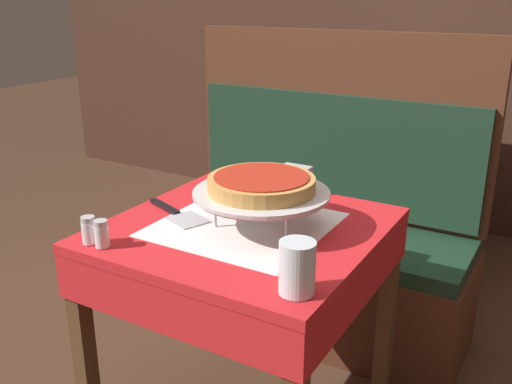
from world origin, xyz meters
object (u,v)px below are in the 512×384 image
(dining_table_rear, at_px, (414,143))
(napkin_holder, at_px, (295,179))
(pizza_pan_stand, at_px, (261,194))
(water_glass_near, at_px, (297,268))
(pizza_server, at_px, (177,214))
(condiment_caddy, at_px, (434,111))
(dining_table_front, at_px, (245,257))
(booth_bench, at_px, (316,246))
(salt_shaker, at_px, (89,230))
(pepper_shaker, at_px, (102,234))
(deep_dish_pizza, at_px, (261,183))

(dining_table_rear, bearing_deg, napkin_holder, -91.53)
(dining_table_rear, height_order, napkin_holder, napkin_holder)
(pizza_pan_stand, xyz_separation_m, water_glass_near, (0.26, -0.29, -0.04))
(dining_table_rear, height_order, pizza_server, pizza_server)
(napkin_holder, bearing_deg, condiment_caddy, 85.95)
(dining_table_front, bearing_deg, napkin_holder, 90.66)
(booth_bench, bearing_deg, dining_table_rear, 81.48)
(salt_shaker, height_order, pepper_shaker, salt_shaker)
(deep_dish_pizza, distance_m, pepper_shaker, 0.45)
(booth_bench, distance_m, pepper_shaker, 1.18)
(pizza_pan_stand, relative_size, salt_shaker, 5.13)
(pepper_shaker, bearing_deg, pizza_server, 84.13)
(pizza_pan_stand, xyz_separation_m, condiment_caddy, (0.05, 1.78, -0.06))
(pepper_shaker, bearing_deg, dining_table_front, 52.78)
(pizza_pan_stand, height_order, deep_dish_pizza, deep_dish_pizza)
(dining_table_front, bearing_deg, salt_shaker, -132.11)
(salt_shaker, distance_m, pepper_shaker, 0.05)
(dining_table_front, relative_size, dining_table_rear, 1.01)
(pizza_pan_stand, relative_size, napkin_holder, 3.87)
(deep_dish_pizza, relative_size, napkin_holder, 3.02)
(booth_bench, relative_size, pizza_pan_stand, 3.37)
(dining_table_front, xyz_separation_m, deep_dish_pizza, (0.05, 0.01, 0.24))
(pizza_pan_stand, xyz_separation_m, pepper_shaker, (-0.29, -0.33, -0.06))
(deep_dish_pizza, bearing_deg, condiment_caddy, 88.45)
(pizza_server, distance_m, condiment_caddy, 1.85)
(dining_table_front, distance_m, booth_bench, 0.82)
(condiment_caddy, bearing_deg, pepper_shaker, -99.25)
(salt_shaker, xyz_separation_m, pepper_shaker, (0.05, 0.00, -0.00))
(napkin_holder, relative_size, condiment_caddy, 0.54)
(pizza_server, bearing_deg, pepper_shaker, -95.87)
(water_glass_near, distance_m, condiment_caddy, 2.07)
(pizza_server, relative_size, salt_shaker, 3.49)
(water_glass_near, height_order, condiment_caddy, condiment_caddy)
(pizza_pan_stand, bearing_deg, deep_dish_pizza, -72.90)
(pizza_pan_stand, bearing_deg, booth_bench, 101.86)
(water_glass_near, bearing_deg, dining_table_front, 137.65)
(booth_bench, bearing_deg, pepper_shaker, -97.18)
(booth_bench, distance_m, pizza_pan_stand, 0.92)
(dining_table_rear, xyz_separation_m, booth_bench, (-0.14, -0.94, -0.27))
(booth_bench, height_order, pizza_pan_stand, booth_bench)
(dining_table_front, relative_size, condiment_caddy, 4.11)
(water_glass_near, xyz_separation_m, napkin_holder, (-0.31, 0.61, -0.02))
(dining_table_front, height_order, pepper_shaker, pepper_shaker)
(water_glass_near, distance_m, salt_shaker, 0.60)
(pepper_shaker, bearing_deg, booth_bench, 82.82)
(deep_dish_pizza, xyz_separation_m, water_glass_near, (0.26, -0.29, -0.07))
(dining_table_front, bearing_deg, condiment_caddy, 86.82)
(pepper_shaker, bearing_deg, napkin_holder, 69.78)
(water_glass_near, bearing_deg, pepper_shaker, -175.72)
(dining_table_rear, distance_m, booth_bench, 0.98)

